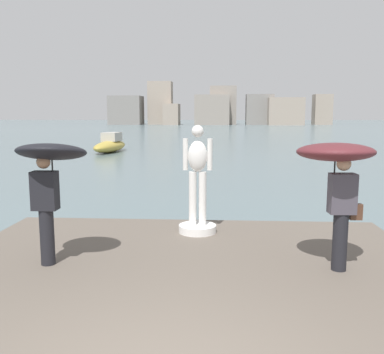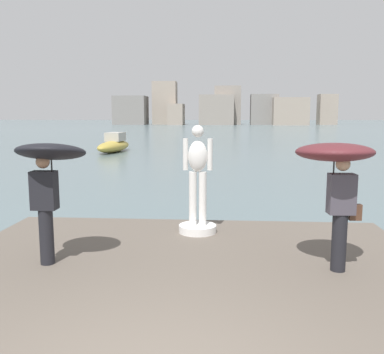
{
  "view_description": "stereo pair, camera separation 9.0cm",
  "coord_description": "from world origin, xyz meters",
  "px_view_note": "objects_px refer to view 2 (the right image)",
  "views": [
    {
      "loc": [
        0.49,
        -3.21,
        2.73
      ],
      "look_at": [
        0.0,
        4.86,
        1.55
      ],
      "focal_mm": 39.72,
      "sensor_mm": 36.0,
      "label": 1
    },
    {
      "loc": [
        0.58,
        -3.2,
        2.73
      ],
      "look_at": [
        0.0,
        4.86,
        1.55
      ],
      "focal_mm": 39.72,
      "sensor_mm": 36.0,
      "label": 2
    }
  ],
  "objects_px": {
    "statue_white_figure": "(198,192)",
    "boat_leftward": "(114,145)",
    "onlooker_left": "(49,167)",
    "onlooker_right": "(336,167)"
  },
  "relations": [
    {
      "from": "statue_white_figure",
      "to": "onlooker_left",
      "type": "relative_size",
      "value": 1.08
    },
    {
      "from": "onlooker_right",
      "to": "boat_leftward",
      "type": "height_order",
      "value": "onlooker_right"
    },
    {
      "from": "statue_white_figure",
      "to": "boat_leftward",
      "type": "distance_m",
      "value": 24.13
    },
    {
      "from": "statue_white_figure",
      "to": "onlooker_left",
      "type": "bearing_deg",
      "value": -137.96
    },
    {
      "from": "statue_white_figure",
      "to": "onlooker_left",
      "type": "distance_m",
      "value": 3.01
    },
    {
      "from": "onlooker_right",
      "to": "statue_white_figure",
      "type": "bearing_deg",
      "value": 138.0
    },
    {
      "from": "statue_white_figure",
      "to": "boat_leftward",
      "type": "height_order",
      "value": "statue_white_figure"
    },
    {
      "from": "onlooker_right",
      "to": "onlooker_left",
      "type": "bearing_deg",
      "value": -179.71
    },
    {
      "from": "onlooker_left",
      "to": "boat_leftward",
      "type": "xyz_separation_m",
      "value": [
        -5.44,
        24.85,
        -1.4
      ]
    },
    {
      "from": "onlooker_left",
      "to": "boat_leftward",
      "type": "height_order",
      "value": "onlooker_left"
    }
  ]
}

